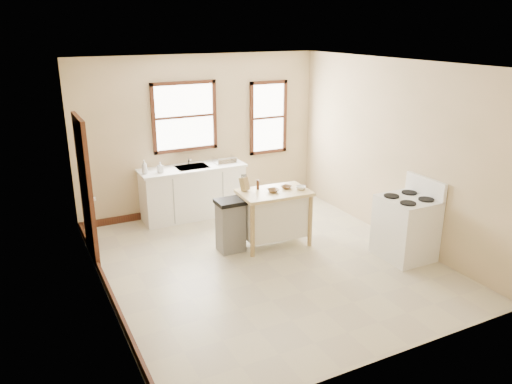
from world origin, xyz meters
TOP-DOWN VIEW (x-y plane):
  - floor at (0.00, 0.00)m, footprint 5.00×5.00m
  - ceiling at (0.00, 0.00)m, footprint 5.00×5.00m
  - wall_back at (0.00, 2.50)m, footprint 4.50×0.04m
  - wall_left at (-2.25, 0.00)m, footprint 0.04×5.00m
  - wall_right at (2.25, 0.00)m, footprint 0.04×5.00m
  - window_main at (-0.30, 2.48)m, footprint 1.17×0.06m
  - window_side at (1.35, 2.48)m, footprint 0.77×0.06m
  - door_left at (-2.21, 1.30)m, footprint 0.06×0.90m
  - baseboard_back at (0.00, 2.47)m, footprint 4.50×0.04m
  - baseboard_left at (-2.22, 0.00)m, footprint 0.04×5.00m
  - sink_counter at (-0.30, 2.20)m, footprint 1.86×0.62m
  - faucet at (-0.30, 2.38)m, footprint 0.03×0.03m
  - soap_bottle_a at (-1.15, 2.13)m, footprint 0.11×0.11m
  - soap_bottle_b at (-0.89, 2.11)m, footprint 0.09×0.10m
  - dish_rack at (0.31, 2.18)m, footprint 0.41×0.33m
  - kitchen_island at (0.40, 0.51)m, footprint 1.10×0.74m
  - knife_block at (0.01, 0.74)m, footprint 0.13×0.13m
  - pepper_grinder at (0.22, 0.70)m, footprint 0.05×0.05m
  - bowl_a at (0.38, 0.49)m, footprint 0.19×0.19m
  - bowl_b at (0.64, 0.55)m, footprint 0.23×0.23m
  - bowl_c at (0.81, 0.41)m, footprint 0.21×0.21m
  - trash_bin at (-0.29, 0.59)m, footprint 0.42×0.35m
  - gas_stove at (1.90, -0.75)m, footprint 0.74×0.75m

SIDE VIEW (x-z plane):
  - floor at x=0.00m, z-range 0.00..0.00m
  - baseboard_back at x=0.00m, z-range 0.00..0.12m
  - baseboard_left at x=-2.22m, z-range 0.00..0.12m
  - trash_bin at x=-0.29m, z-range 0.00..0.81m
  - kitchen_island at x=0.40m, z-range 0.00..0.87m
  - sink_counter at x=-0.30m, z-range 0.00..0.92m
  - gas_stove at x=1.90m, z-range 0.00..1.18m
  - bowl_b at x=0.64m, z-range 0.87..0.91m
  - bowl_a at x=0.38m, z-range 0.87..0.91m
  - bowl_c at x=0.81m, z-range 0.87..0.92m
  - pepper_grinder at x=0.22m, z-range 0.87..1.02m
  - dish_rack at x=0.31m, z-range 0.92..1.02m
  - knife_block at x=0.01m, z-range 0.87..1.07m
  - soap_bottle_b at x=-0.89m, z-range 0.92..1.10m
  - faucet at x=-0.30m, z-range 0.92..1.14m
  - soap_bottle_a at x=-1.15m, z-range 0.92..1.16m
  - door_left at x=-2.21m, z-range 0.00..2.10m
  - wall_back at x=0.00m, z-range 0.00..2.80m
  - wall_left at x=-2.25m, z-range 0.00..2.80m
  - wall_right at x=2.25m, z-range 0.00..2.80m
  - window_side at x=1.35m, z-range 0.92..2.29m
  - window_main at x=-0.30m, z-range 1.14..2.36m
  - ceiling at x=0.00m, z-range 2.80..2.80m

